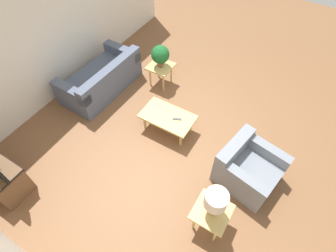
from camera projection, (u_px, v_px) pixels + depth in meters
name	position (u px, v px, depth m)	size (l,w,h in m)	color
ground_plane	(184.00, 138.00, 5.12)	(14.00, 14.00, 0.00)	brown
wall_right	(49.00, 31.00, 5.06)	(0.12, 7.20, 2.70)	silver
sofa	(102.00, 79.00, 5.78)	(0.98, 1.83, 0.74)	#4C566B
armchair	(247.00, 168.00, 4.36)	(1.07, 1.05, 0.74)	slate
coffee_table	(168.00, 117.00, 4.99)	(1.01, 0.60, 0.40)	tan
side_table_plant	(161.00, 69.00, 5.79)	(0.52, 0.52, 0.50)	tan
side_table_lamp	(211.00, 213.00, 3.75)	(0.52, 0.52, 0.50)	tan
potted_plant	(160.00, 55.00, 5.51)	(0.39, 0.39, 0.49)	brown
table_lamp	(216.00, 201.00, 3.41)	(0.32, 0.32, 0.52)	#997F4C
remote_control	(177.00, 119.00, 4.89)	(0.16, 0.10, 0.02)	#4C4C51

